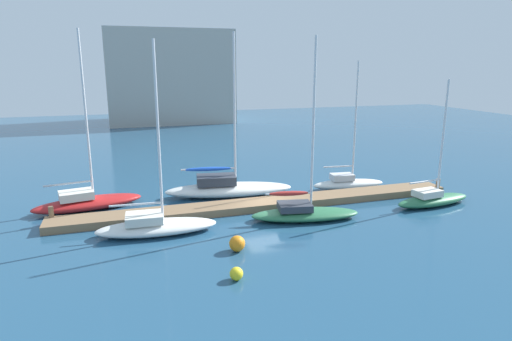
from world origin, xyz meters
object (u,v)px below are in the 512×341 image
sailboat_2 (227,187)px  mooring_buoy_orange (237,244)px  sailboat_3 (304,211)px  mooring_buoy_yellow (236,274)px  sailboat_1 (156,225)px  sailboat_5 (433,198)px  sailboat_0 (87,201)px  harbor_building_distant (169,77)px  sailboat_4 (348,182)px

sailboat_2 → mooring_buoy_orange: bearing=-92.7°
sailboat_3 → mooring_buoy_orange: (-4.96, -3.16, -0.11)m
mooring_buoy_yellow → mooring_buoy_orange: 2.97m
mooring_buoy_yellow → sailboat_1: bearing=113.9°
sailboat_5 → sailboat_3: bearing=173.6°
sailboat_0 → harbor_building_distant: harbor_building_distant is taller
mooring_buoy_orange → sailboat_0: bearing=129.5°
sailboat_4 → sailboat_5: sailboat_4 is taller
sailboat_1 → sailboat_4: 15.15m
mooring_buoy_orange → sailboat_3: bearing=32.5°
sailboat_1 → harbor_building_distant: bearing=85.5°
sailboat_3 → sailboat_1: bearing=-172.1°
sailboat_5 → mooring_buoy_orange: bearing=-173.5°
sailboat_2 → harbor_building_distant: bearing=96.7°
sailboat_1 → harbor_building_distant: harbor_building_distant is taller
mooring_buoy_orange → sailboat_4: bearing=37.5°
sailboat_1 → mooring_buoy_yellow: (2.84, -6.40, -0.22)m
harbor_building_distant → sailboat_4: bearing=-80.0°
sailboat_3 → sailboat_5: sailboat_3 is taller
sailboat_3 → sailboat_0: bearing=165.1°
sailboat_3 → mooring_buoy_yellow: (-5.77, -6.02, -0.22)m
sailboat_1 → mooring_buoy_orange: (3.64, -3.54, -0.11)m
sailboat_3 → mooring_buoy_orange: 5.88m
mooring_buoy_orange → sailboat_5: bearing=12.3°
sailboat_1 → sailboat_2: size_ratio=0.93×
sailboat_4 → harbor_building_distant: bearing=106.0°
sailboat_3 → sailboat_4: size_ratio=1.14×
sailboat_4 → mooring_buoy_orange: 13.55m
sailboat_0 → mooring_buoy_orange: (7.46, -9.05, -0.16)m
sailboat_1 → harbor_building_distant: size_ratio=0.54×
sailboat_0 → sailboat_5: sailboat_0 is taller
sailboat_1 → sailboat_5: 17.75m
sailboat_3 → sailboat_4: 7.71m
sailboat_0 → mooring_buoy_yellow: (6.65, -11.91, -0.27)m
sailboat_3 → harbor_building_distant: bearing=102.8°
sailboat_4 → mooring_buoy_yellow: size_ratio=15.80×
mooring_buoy_orange → mooring_buoy_yellow: bearing=-105.8°
sailboat_1 → mooring_buoy_yellow: 7.00m
sailboat_2 → sailboat_5: (12.34, -6.05, -0.15)m
sailboat_3 → sailboat_5: bearing=9.9°
sailboat_1 → sailboat_5: (17.75, -0.46, -0.03)m
sailboat_3 → mooring_buoy_orange: size_ratio=13.21×
sailboat_4 → mooring_buoy_yellow: sailboat_4 is taller
sailboat_2 → mooring_buoy_yellow: size_ratio=18.86×
mooring_buoy_yellow → mooring_buoy_orange: size_ratio=0.73×
sailboat_5 → harbor_building_distant: bearing=96.9°
harbor_building_distant → sailboat_2: bearing=-91.6°
sailboat_3 → mooring_buoy_yellow: 8.34m
sailboat_0 → sailboat_2: bearing=-10.4°
sailboat_0 → mooring_buoy_orange: sailboat_0 is taller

